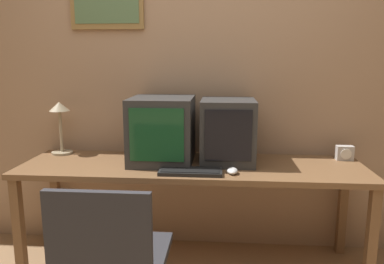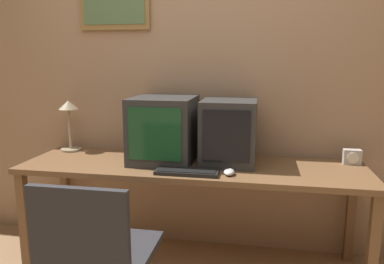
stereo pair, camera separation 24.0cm
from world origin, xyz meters
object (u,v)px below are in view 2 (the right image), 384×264
at_px(monitor_left, 164,129).
at_px(mouse_near_keyboard, 229,172).
at_px(desk_clock, 352,157).
at_px(monitor_right, 229,132).
at_px(keyboard_main, 187,171).
at_px(desk_lamp, 69,116).

distance_m(monitor_left, mouse_near_keyboard, 0.56).
relative_size(monitor_left, desk_clock, 4.11).
relative_size(monitor_right, mouse_near_keyboard, 4.13).
bearing_deg(keyboard_main, mouse_near_keyboard, 3.13).
bearing_deg(desk_clock, monitor_right, -172.26).
distance_m(monitor_right, desk_clock, 0.82).
height_order(monitor_left, desk_lamp, monitor_left).
distance_m(monitor_right, keyboard_main, 0.41).
bearing_deg(desk_clock, keyboard_main, -159.06).
distance_m(monitor_left, monitor_right, 0.43).
relative_size(monitor_right, keyboard_main, 1.10).
xyz_separation_m(monitor_left, mouse_near_keyboard, (0.46, -0.25, -0.20)).
xyz_separation_m(monitor_left, monitor_right, (0.43, 0.02, -0.01)).
bearing_deg(monitor_right, keyboard_main, -128.33).
bearing_deg(desk_lamp, monitor_left, -10.88).
distance_m(monitor_left, desk_lamp, 0.78).
bearing_deg(monitor_right, desk_lamp, 174.04).
bearing_deg(monitor_right, monitor_left, -177.12).
height_order(monitor_right, keyboard_main, monitor_right).
xyz_separation_m(keyboard_main, mouse_near_keyboard, (0.25, 0.01, 0.01)).
xyz_separation_m(monitor_right, desk_clock, (0.80, 0.11, -0.16)).
bearing_deg(desk_lamp, keyboard_main, -22.67).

